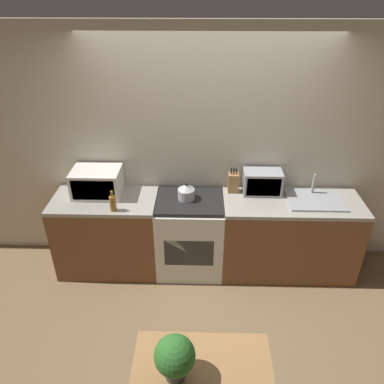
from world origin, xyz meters
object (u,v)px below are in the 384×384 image
at_px(microwave, 97,182).
at_px(bottle, 113,203).
at_px(dining_table, 202,383).
at_px(kettle, 186,192).
at_px(toaster_oven, 262,182).
at_px(stove_range, 190,234).

relative_size(microwave, bottle, 2.26).
bearing_deg(dining_table, kettle, 95.27).
xyz_separation_m(microwave, dining_table, (1.12, -1.97, -0.39)).
bearing_deg(microwave, kettle, -5.13).
bearing_deg(bottle, toaster_oven, 14.46).
bearing_deg(stove_range, microwave, 174.06).
height_order(kettle, dining_table, kettle).
relative_size(kettle, dining_table, 0.21).
relative_size(kettle, toaster_oven, 0.48).
bearing_deg(bottle, dining_table, -61.56).
bearing_deg(kettle, toaster_oven, 10.54).
height_order(kettle, microwave, microwave).
relative_size(kettle, microwave, 0.38).
bearing_deg(toaster_oven, dining_table, -107.22).
bearing_deg(microwave, bottle, -54.87).
bearing_deg(kettle, microwave, 174.87).
bearing_deg(stove_range, toaster_oven, 12.29).
height_order(stove_range, bottle, bottle).
distance_m(stove_range, toaster_oven, 0.98).
relative_size(stove_range, toaster_oven, 2.23).
xyz_separation_m(toaster_oven, dining_table, (-0.63, -2.04, -0.38)).
xyz_separation_m(kettle, dining_table, (0.17, -1.89, -0.33)).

